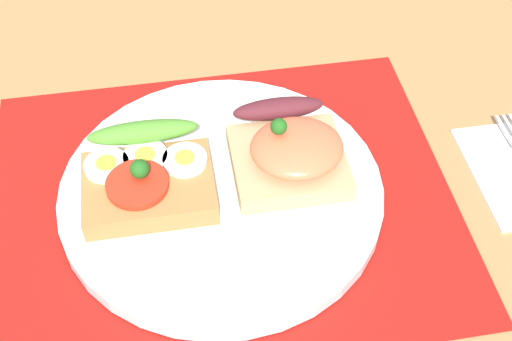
{
  "coord_description": "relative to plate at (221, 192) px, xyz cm",
  "views": [
    {
      "loc": [
        -3.31,
        -37.51,
        45.98
      ],
      "look_at": [
        3.0,
        0.0,
        3.19
      ],
      "focal_mm": 48.12,
      "sensor_mm": 36.0,
      "label": 1
    }
  ],
  "objects": [
    {
      "name": "ground_plane",
      "position": [
        0.0,
        0.0,
        -2.6
      ],
      "size": [
        120.0,
        90.0,
        3.2
      ],
      "primitive_type": "cube",
      "color": "#A07242"
    },
    {
      "name": "placemat",
      "position": [
        0.0,
        0.0,
        -0.85
      ],
      "size": [
        39.65,
        32.2,
        0.3
      ],
      "primitive_type": "cube",
      "color": "maroon",
      "rests_on": "ground_plane"
    },
    {
      "name": "plate",
      "position": [
        0.0,
        0.0,
        0.0
      ],
      "size": [
        27.52,
        27.52,
        1.39
      ],
      "primitive_type": "cylinder",
      "color": "white",
      "rests_on": "placemat"
    },
    {
      "name": "sandwich_egg_tomato",
      "position": [
        -6.03,
        1.0,
        2.24
      ],
      "size": [
        10.74,
        9.44,
        4.25
      ],
      "color": "#A26D3A",
      "rests_on": "plate"
    },
    {
      "name": "sandwich_salmon",
      "position": [
        6.21,
        1.38,
        2.63
      ],
      "size": [
        9.57,
        10.36,
        5.45
      ],
      "color": "tan",
      "rests_on": "plate"
    }
  ]
}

